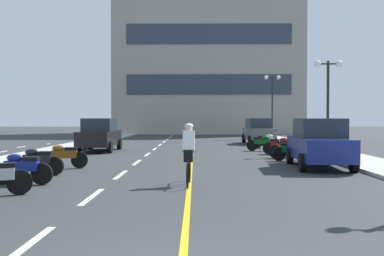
{
  "coord_description": "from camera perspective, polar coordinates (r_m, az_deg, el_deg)",
  "views": [
    {
      "loc": [
        0.41,
        -4.3,
        1.83
      ],
      "look_at": [
        0.24,
        19.01,
        1.31
      ],
      "focal_mm": 41.57,
      "sensor_mm": 36.0,
      "label": 1
    }
  ],
  "objects": [
    {
      "name": "ground_plane",
      "position": [
        25.37,
        -0.51,
        -2.87
      ],
      "size": [
        140.0,
        140.0,
        0.0
      ],
      "primitive_type": "plane",
      "color": "#2D3033"
    },
    {
      "name": "curb_left",
      "position": [
        29.36,
        -14.62,
        -2.23
      ],
      "size": [
        2.4,
        72.0,
        0.12
      ],
      "primitive_type": "cube",
      "color": "#A8A8A3",
      "rests_on": "ground"
    },
    {
      "name": "curb_right",
      "position": [
        29.16,
        13.89,
        -2.25
      ],
      "size": [
        2.4,
        72.0,
        0.12
      ],
      "primitive_type": "cube",
      "color": "#A8A8A3",
      "rests_on": "ground"
    },
    {
      "name": "lane_dash_0",
      "position": [
        6.99,
        -20.4,
        -13.97
      ],
      "size": [
        0.14,
        2.2,
        0.01
      ],
      "primitive_type": "cube",
      "color": "silver",
      "rests_on": "ground"
    },
    {
      "name": "lane_dash_1",
      "position": [
        10.74,
        -12.71,
        -8.56
      ],
      "size": [
        0.14,
        2.2,
        0.01
      ],
      "primitive_type": "cube",
      "color": "silver",
      "rests_on": "ground"
    },
    {
      "name": "lane_dash_2",
      "position": [
        14.62,
        -9.12,
        -5.93
      ],
      "size": [
        0.14,
        2.2,
        0.01
      ],
      "primitive_type": "cube",
      "color": "silver",
      "rests_on": "ground"
    },
    {
      "name": "lane_dash_3",
      "position": [
        18.55,
        -7.07,
        -4.39
      ],
      "size": [
        0.14,
        2.2,
        0.01
      ],
      "primitive_type": "cube",
      "color": "silver",
      "rests_on": "ground"
    },
    {
      "name": "lane_dash_4",
      "position": [
        22.51,
        -5.74,
        -3.39
      ],
      "size": [
        0.14,
        2.2,
        0.01
      ],
      "primitive_type": "cube",
      "color": "silver",
      "rests_on": "ground"
    },
    {
      "name": "lane_dash_5",
      "position": [
        26.48,
        -4.81,
        -2.69
      ],
      "size": [
        0.14,
        2.2,
        0.01
      ],
      "primitive_type": "cube",
      "color": "silver",
      "rests_on": "ground"
    },
    {
      "name": "lane_dash_6",
      "position": [
        30.45,
        -4.12,
        -2.17
      ],
      "size": [
        0.14,
        2.2,
        0.01
      ],
      "primitive_type": "cube",
      "color": "silver",
      "rests_on": "ground"
    },
    {
      "name": "lane_dash_7",
      "position": [
        34.44,
        -3.6,
        -1.77
      ],
      "size": [
        0.14,
        2.2,
        0.01
      ],
      "primitive_type": "cube",
      "color": "silver",
      "rests_on": "ground"
    },
    {
      "name": "lane_dash_8",
      "position": [
        38.42,
        -3.18,
        -1.46
      ],
      "size": [
        0.14,
        2.2,
        0.01
      ],
      "primitive_type": "cube",
      "color": "silver",
      "rests_on": "ground"
    },
    {
      "name": "lane_dash_9",
      "position": [
        42.41,
        -2.84,
        -1.2
      ],
      "size": [
        0.14,
        2.2,
        0.01
      ],
      "primitive_type": "cube",
      "color": "silver",
      "rests_on": "ground"
    },
    {
      "name": "lane_dash_10",
      "position": [
        46.4,
        -2.56,
        -0.99
      ],
      "size": [
        0.14,
        2.2,
        0.01
      ],
      "primitive_type": "cube",
      "color": "silver",
      "rests_on": "ground"
    },
    {
      "name": "lane_dash_11",
      "position": [
        50.39,
        -2.32,
        -0.81
      ],
      "size": [
        0.14,
        2.2,
        0.01
      ],
      "primitive_type": "cube",
      "color": "silver",
      "rests_on": "ground"
    },
    {
      "name": "centre_line_yellow",
      "position": [
        28.36,
        0.09,
        -2.42
      ],
      "size": [
        0.12,
        66.0,
        0.01
      ],
      "primitive_type": "cube",
      "color": "gold",
      "rests_on": "ground"
    },
    {
      "name": "office_building",
      "position": [
        54.27,
        2.04,
        9.18
      ],
      "size": [
        21.74,
        8.98,
        18.6
      ],
      "color": "#9E998E",
      "rests_on": "ground"
    },
    {
      "name": "street_lamp_mid",
      "position": [
        23.96,
        17.05,
        5.42
      ],
      "size": [
        1.46,
        0.36,
        4.68
      ],
      "color": "black",
      "rests_on": "curb_right"
    },
    {
      "name": "street_lamp_far",
      "position": [
        40.41,
        10.27,
        4.5
      ],
      "size": [
        1.46,
        0.36,
        5.53
      ],
      "color": "black",
      "rests_on": "curb_right"
    },
    {
      "name": "parked_car_near",
      "position": [
        17.07,
        15.98,
        -1.85
      ],
      "size": [
        2.1,
        4.28,
        1.82
      ],
      "color": "black",
      "rests_on": "ground"
    },
    {
      "name": "parked_car_mid",
      "position": [
        25.1,
        -11.77,
        -0.84
      ],
      "size": [
        1.95,
        4.21,
        1.82
      ],
      "color": "black",
      "rests_on": "ground"
    },
    {
      "name": "parked_car_far",
      "position": [
        32.03,
        8.54,
        -0.38
      ],
      "size": [
        2.06,
        4.27,
        1.82
      ],
      "color": "black",
      "rests_on": "ground"
    },
    {
      "name": "motorcycle_3",
      "position": [
        13.12,
        -21.04,
        -4.76
      ],
      "size": [
        1.7,
        0.6,
        0.92
      ],
      "color": "black",
      "rests_on": "ground"
    },
    {
      "name": "motorcycle_4",
      "position": [
        15.12,
        -19.22,
        -3.96
      ],
      "size": [
        1.7,
        0.6,
        0.92
      ],
      "color": "black",
      "rests_on": "ground"
    },
    {
      "name": "motorcycle_5",
      "position": [
        16.83,
        -16.15,
        -3.41
      ],
      "size": [
        1.7,
        0.6,
        0.92
      ],
      "color": "black",
      "rests_on": "ground"
    },
    {
      "name": "motorcycle_6",
      "position": [
        19.5,
        12.64,
        -2.75
      ],
      "size": [
        1.69,
        0.6,
        0.92
      ],
      "color": "black",
      "rests_on": "ground"
    },
    {
      "name": "motorcycle_7",
      "position": [
        20.91,
        12.07,
        -2.48
      ],
      "size": [
        1.69,
        0.6,
        0.92
      ],
      "color": "black",
      "rests_on": "ground"
    },
    {
      "name": "motorcycle_8",
      "position": [
        22.76,
        11.24,
        -2.17
      ],
      "size": [
        1.66,
        0.73,
        0.92
      ],
      "color": "black",
      "rests_on": "ground"
    },
    {
      "name": "motorcycle_9",
      "position": [
        25.13,
        8.98,
        -1.84
      ],
      "size": [
        1.7,
        0.6,
        0.92
      ],
      "color": "black",
      "rests_on": "ground"
    },
    {
      "name": "motorcycle_10",
      "position": [
        27.26,
        9.5,
        -1.6
      ],
      "size": [
        1.7,
        0.6,
        0.92
      ],
      "color": "black",
      "rests_on": "ground"
    },
    {
      "name": "cyclist_rider",
      "position": [
        12.18,
        -0.44,
        -3.18
      ],
      "size": [
        0.42,
        1.77,
        1.71
      ],
      "color": "black",
      "rests_on": "ground"
    }
  ]
}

